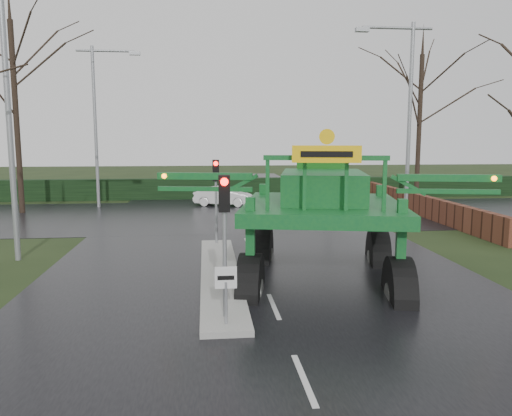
{
  "coord_description": "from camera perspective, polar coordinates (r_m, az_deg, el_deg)",
  "views": [
    {
      "loc": [
        -1.74,
        -12.4,
        4.34
      ],
      "look_at": [
        -0.01,
        4.4,
        2.0
      ],
      "focal_mm": 35.0,
      "sensor_mm": 36.0,
      "label": 1
    }
  ],
  "objects": [
    {
      "name": "ground",
      "position": [
        13.25,
        2.03,
        -11.24
      ],
      "size": [
        140.0,
        140.0,
        0.0
      ],
      "primitive_type": "plane",
      "color": "black",
      "rests_on": "ground"
    },
    {
      "name": "tree_left_far",
      "position": [
        32.37,
        -25.89,
        12.09
      ],
      "size": [
        7.7,
        7.7,
        13.26
      ],
      "color": "black",
      "rests_on": "ground"
    },
    {
      "name": "traffic_signal_far",
      "position": [
        33.48,
        8.41,
        4.81
      ],
      "size": [
        0.26,
        0.33,
        3.52
      ],
      "rotation": [
        0.0,
        0.0,
        3.14
      ],
      "color": "gray",
      "rests_on": "ground"
    },
    {
      "name": "street_light_left_far",
      "position": [
        33.07,
        -17.42,
        10.4
      ],
      "size": [
        3.85,
        0.3,
        10.0
      ],
      "color": "gray",
      "rests_on": "ground"
    },
    {
      "name": "brick_wall",
      "position": [
        31.15,
        17.31,
        0.64
      ],
      "size": [
        0.4,
        20.0,
        1.2
      ],
      "primitive_type": "cube",
      "color": "#592D1E",
      "rests_on": "ground"
    },
    {
      "name": "hedge_row",
      "position": [
        36.61,
        -3.13,
        2.25
      ],
      "size": [
        44.0,
        0.9,
        1.5
      ],
      "primitive_type": "cube",
      "color": "black",
      "rests_on": "ground"
    },
    {
      "name": "road_cross",
      "position": [
        28.78,
        -2.35,
        -0.78
      ],
      "size": [
        80.0,
        12.0,
        0.02
      ],
      "primitive_type": "cube",
      "color": "black",
      "rests_on": "ground"
    },
    {
      "name": "traffic_signal_mid",
      "position": [
        19.97,
        -4.6,
        2.84
      ],
      "size": [
        0.26,
        0.33,
        3.52
      ],
      "color": "gray",
      "rests_on": "ground"
    },
    {
      "name": "road_main",
      "position": [
        22.88,
        -1.42,
        -3.03
      ],
      "size": [
        14.0,
        80.0,
        0.02
      ],
      "primitive_type": "cube",
      "color": "black",
      "rests_on": "ground"
    },
    {
      "name": "white_sedan",
      "position": [
        32.68,
        -3.71,
        0.24
      ],
      "size": [
        4.03,
        2.35,
        1.25
      ],
      "primitive_type": "imported",
      "rotation": [
        0.0,
        0.0,
        1.28
      ],
      "color": "white",
      "rests_on": "ground"
    },
    {
      "name": "street_light_left_near",
      "position": [
        19.57,
        -25.72,
        11.96
      ],
      "size": [
        3.85,
        0.3,
        10.0
      ],
      "color": "gray",
      "rests_on": "ground"
    },
    {
      "name": "traffic_signal_near",
      "position": [
        11.53,
        -3.63,
        -0.86
      ],
      "size": [
        0.26,
        0.33,
        3.52
      ],
      "color": "gray",
      "rests_on": "ground"
    },
    {
      "name": "keep_left_sign",
      "position": [
        11.39,
        -3.46,
        -8.88
      ],
      "size": [
        0.5,
        0.07,
        1.35
      ],
      "color": "gray",
      "rests_on": "ground"
    },
    {
      "name": "tree_right_far",
      "position": [
        36.57,
        18.24,
        10.89
      ],
      "size": [
        7.0,
        7.0,
        12.05
      ],
      "color": "black",
      "rests_on": "ground"
    },
    {
      "name": "street_light_right",
      "position": [
        26.39,
        16.57,
        11.16
      ],
      "size": [
        3.85,
        0.3,
        10.0
      ],
      "color": "gray",
      "rests_on": "ground"
    },
    {
      "name": "crop_sprayer",
      "position": [
        14.04,
        -0.53,
        1.26
      ],
      "size": [
        10.12,
        7.22,
        5.75
      ],
      "rotation": [
        0.0,
        0.0,
        -0.2
      ],
      "color": "black",
      "rests_on": "ground"
    },
    {
      "name": "median_island",
      "position": [
        15.98,
        -4.13,
        -7.57
      ],
      "size": [
        1.2,
        10.0,
        0.16
      ],
      "primitive_type": "cube",
      "color": "gray",
      "rests_on": "ground"
    }
  ]
}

